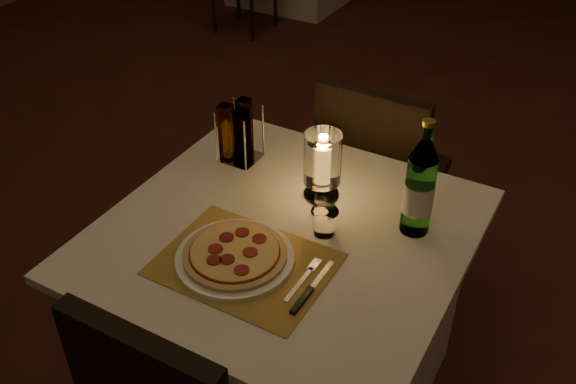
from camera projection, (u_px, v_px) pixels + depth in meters
The scene contains 12 objects.
floor at pixel (359, 279), 2.74m from camera, with size 8.00×10.00×0.02m, color #441D16.
main_table at pixel (285, 319), 2.04m from camera, with size 1.00×1.00×0.74m.
chair_far at pixel (377, 165), 2.44m from camera, with size 0.42×0.42×0.90m.
placemat at pixel (245, 264), 1.71m from camera, with size 0.45×0.34×0.00m, color #B48B3E.
plate at pixel (235, 258), 1.71m from camera, with size 0.32×0.32×0.01m, color white.
pizza at pixel (235, 253), 1.70m from camera, with size 0.28×0.28×0.02m.
fork at pixel (305, 276), 1.66m from camera, with size 0.02×0.18×0.00m.
knife at pixel (306, 295), 1.60m from camera, with size 0.02×0.22×0.01m.
tumbler at pixel (324, 222), 1.79m from camera, with size 0.08×0.08×0.08m, color white, non-canonical shape.
water_bottle at pixel (419, 189), 1.74m from camera, with size 0.09×0.09×0.35m.
hurricane_candle at pixel (323, 161), 1.89m from camera, with size 0.11×0.11×0.22m.
cruet_caddy at pixel (238, 135), 2.06m from camera, with size 0.12×0.12×0.21m.
Camera 1 is at (0.72, -1.89, 1.90)m, focal length 40.00 mm.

